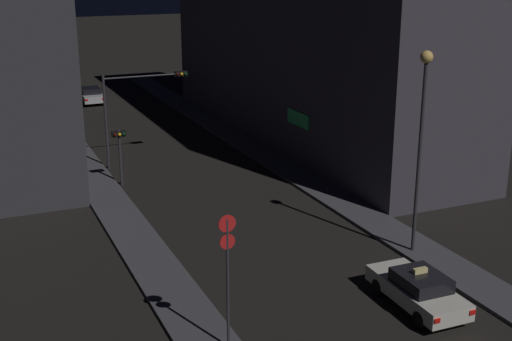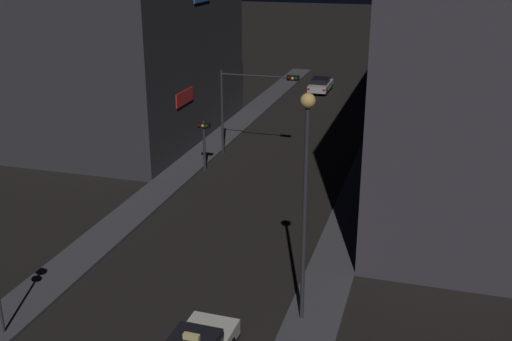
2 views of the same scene
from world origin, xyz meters
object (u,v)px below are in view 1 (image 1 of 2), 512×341
at_px(far_car, 90,95).
at_px(sign_pole_left, 228,270).
at_px(traffic_light_overhead, 137,99).
at_px(street_lamp_near_block, 422,119).
at_px(traffic_light_left_kerb, 120,145).
at_px(taxi, 418,289).

height_order(far_car, sign_pole_left, sign_pole_left).
bearing_deg(traffic_light_overhead, street_lamp_near_block, -67.30).
relative_size(traffic_light_left_kerb, street_lamp_near_block, 0.37).
relative_size(traffic_light_overhead, traffic_light_left_kerb, 1.79).
distance_m(traffic_light_overhead, street_lamp_near_block, 19.85).
height_order(taxi, street_lamp_near_block, street_lamp_near_block).
bearing_deg(traffic_light_left_kerb, street_lamp_near_block, -56.86).
distance_m(taxi, street_lamp_near_block, 7.35).
height_order(taxi, traffic_light_overhead, traffic_light_overhead).
relative_size(taxi, far_car, 1.01).
relative_size(traffic_light_left_kerb, sign_pole_left, 0.70).
bearing_deg(traffic_light_left_kerb, taxi, -70.18).
relative_size(far_car, traffic_light_overhead, 0.76).
distance_m(far_car, street_lamp_near_block, 40.14).
bearing_deg(far_car, traffic_light_left_kerb, -96.66).
bearing_deg(traffic_light_overhead, traffic_light_left_kerb, -119.59).
bearing_deg(far_car, street_lamp_near_block, -80.22).
relative_size(sign_pole_left, street_lamp_near_block, 0.53).
height_order(traffic_light_left_kerb, sign_pole_left, sign_pole_left).
height_order(far_car, street_lamp_near_block, street_lamp_near_block).
bearing_deg(sign_pole_left, taxi, -0.46).
bearing_deg(sign_pole_left, traffic_light_overhead, 82.90).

